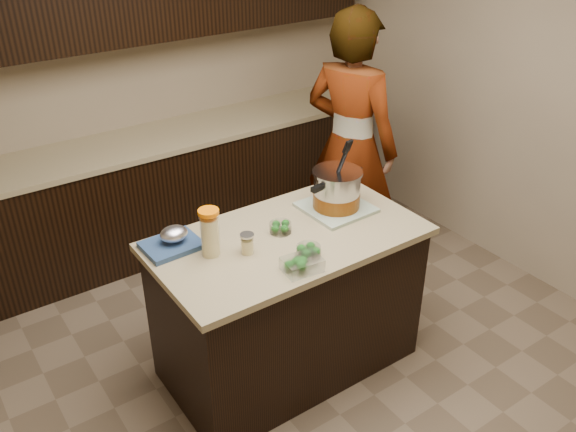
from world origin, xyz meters
The scene contains 13 objects.
ground_plane centered at (0.00, 0.00, 0.00)m, with size 4.00×4.00×0.00m, color brown.
room_shell centered at (0.00, 0.00, 1.71)m, with size 4.04×4.04×2.72m.
back_cabinets centered at (0.00, 1.74, 0.94)m, with size 3.60×0.63×2.33m.
island centered at (0.00, 0.00, 0.45)m, with size 1.46×0.81×0.90m.
dish_towel centered at (0.39, 0.08, 0.91)m, with size 0.36×0.36×0.02m, color #51764F.
stock_pot centered at (0.39, 0.08, 1.01)m, with size 0.40×0.33×0.40m.
lemonade_pitcher centered at (-0.42, 0.07, 1.02)m, with size 0.14×0.14×0.25m.
mason_jar centered at (-0.27, -0.02, 0.95)m, with size 0.09×0.09×0.12m.
broccoli_tub_left centered at (-0.01, 0.05, 0.93)m, with size 0.14×0.14×0.06m.
broccoli_tub_right centered at (-0.03, -0.23, 0.93)m, with size 0.16×0.16×0.06m.
broccoli_tub_rect centered at (-0.13, -0.31, 0.93)m, with size 0.20×0.15×0.07m.
blue_tray centered at (-0.55, 0.25, 0.94)m, with size 0.30×0.24×0.11m.
person centered at (0.98, 0.66, 0.95)m, with size 0.69×0.45×1.89m, color gray.
Camera 1 is at (-1.58, -2.28, 2.60)m, focal length 38.00 mm.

